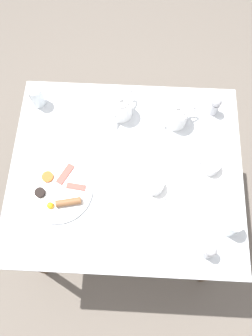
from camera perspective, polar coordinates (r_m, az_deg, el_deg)
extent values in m
plane|color=#70665B|center=(2.20, 0.00, -7.30)|extent=(8.00, 8.00, 0.00)
cube|color=silver|center=(1.50, 0.00, -0.49)|extent=(1.06, 0.92, 0.03)
cylinder|color=brown|center=(2.06, 14.07, 5.84)|extent=(0.04, 0.04, 0.71)
cylinder|color=brown|center=(2.07, -12.87, 7.02)|extent=(0.04, 0.04, 0.71)
cylinder|color=brown|center=(1.84, 15.18, -17.48)|extent=(0.04, 0.04, 0.71)
cylinder|color=brown|center=(1.85, -16.29, -15.92)|extent=(0.04, 0.04, 0.71)
cylinder|color=white|center=(1.48, -11.67, -3.84)|extent=(0.30, 0.30, 0.01)
cylinder|color=white|center=(1.46, -12.97, -6.50)|extent=(0.07, 0.07, 0.00)
sphere|color=yellow|center=(1.45, -13.05, -6.39)|extent=(0.03, 0.03, 0.03)
cylinder|color=brown|center=(1.43, -9.99, -5.88)|extent=(0.11, 0.05, 0.03)
cube|color=#B74C42|center=(1.46, -8.72, -3.22)|extent=(0.09, 0.03, 0.01)
cube|color=#B74C42|center=(1.49, -10.54, -1.02)|extent=(0.08, 0.11, 0.01)
cylinder|color=#D16023|center=(1.50, -13.50, -1.51)|extent=(0.05, 0.05, 0.01)
cylinder|color=black|center=(1.48, -14.76, -4.16)|extent=(0.05, 0.05, 0.02)
cylinder|color=white|center=(1.57, 8.67, 9.01)|extent=(0.11, 0.11, 0.11)
cylinder|color=white|center=(1.52, 8.98, 10.10)|extent=(0.08, 0.08, 0.01)
sphere|color=white|center=(1.51, 9.05, 10.36)|extent=(0.02, 0.02, 0.02)
cone|color=white|center=(1.54, 6.23, 8.52)|extent=(0.06, 0.04, 0.05)
torus|color=white|center=(1.59, 10.71, 9.56)|extent=(0.08, 0.04, 0.08)
cylinder|color=white|center=(1.57, -0.91, 10.46)|extent=(0.11, 0.11, 0.11)
cylinder|color=white|center=(1.53, -0.94, 11.60)|extent=(0.08, 0.08, 0.01)
sphere|color=white|center=(1.51, -0.95, 11.87)|extent=(0.02, 0.02, 0.02)
cone|color=white|center=(1.53, -2.39, 8.73)|extent=(0.05, 0.06, 0.05)
torus|color=white|center=(1.60, 0.29, 12.02)|extent=(0.05, 0.08, 0.08)
cylinder|color=white|center=(1.46, 4.82, -3.39)|extent=(0.15, 0.15, 0.01)
cylinder|color=white|center=(1.43, 4.91, -3.01)|extent=(0.08, 0.08, 0.05)
cylinder|color=tan|center=(1.44, 4.89, -3.10)|extent=(0.07, 0.07, 0.04)
torus|color=white|center=(1.44, 3.76, -1.66)|extent=(0.03, 0.04, 0.04)
cylinder|color=white|center=(1.54, 14.20, -0.01)|extent=(0.15, 0.15, 0.01)
cylinder|color=white|center=(1.51, 14.46, 0.42)|extent=(0.08, 0.08, 0.05)
cylinder|color=tan|center=(1.51, 14.40, 0.32)|extent=(0.07, 0.07, 0.04)
torus|color=white|center=(1.50, 12.88, 1.11)|extent=(0.04, 0.02, 0.04)
cylinder|color=white|center=(1.42, 17.95, -9.59)|extent=(0.07, 0.07, 0.12)
cylinder|color=white|center=(1.66, -15.33, 11.95)|extent=(0.07, 0.07, 0.11)
cylinder|color=#BCBCC1|center=(1.40, 14.08, -14.03)|extent=(0.05, 0.05, 0.07)
sphere|color=#BCBCC1|center=(1.35, 14.59, -13.74)|extent=(0.05, 0.05, 0.05)
cylinder|color=#BCBCC1|center=(1.65, 15.06, 10.06)|extent=(0.05, 0.05, 0.07)
sphere|color=#BCBCC1|center=(1.61, 15.51, 11.01)|extent=(0.05, 0.05, 0.05)
cube|color=silver|center=(1.42, -1.82, -9.94)|extent=(0.10, 0.15, 0.00)
cube|color=silver|center=(1.46, 11.77, -6.58)|extent=(0.13, 0.17, 0.00)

